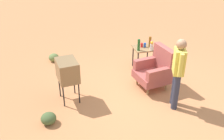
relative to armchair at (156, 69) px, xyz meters
The scene contains 12 objects.
ground_plane 0.62m from the armchair, 42.03° to the right, with size 60.00×60.00×0.00m, color #C17A4C.
armchair is the anchor object (origin of this frame).
side_table 1.02m from the armchair, behind, with size 0.56×0.56×0.66m.
tv_on_stand 2.21m from the armchair, 87.84° to the right, with size 0.66×0.52×1.03m.
person_standing 1.00m from the armchair, ahead, with size 0.54×0.33×1.64m.
soda_can_red 1.08m from the armchair, behind, with size 0.07×0.07×0.12m, color red.
bottle_wine_green 0.94m from the armchair, 168.76° to the right, with size 0.07×0.07×0.32m, color #1E5623.
soda_can_blue 1.07m from the armchair, behind, with size 0.07×0.07×0.12m, color blue.
bottle_tall_amber 1.09m from the armchair, 168.34° to the left, with size 0.07×0.07×0.30m, color brown.
flower_vase 0.87m from the armchair, 167.76° to the left, with size 0.14×0.09×0.27m.
shrub_near 2.86m from the armchair, 72.36° to the right, with size 0.32×0.32×0.25m, color #475B33.
shrub_mid 3.28m from the armchair, 130.67° to the right, with size 0.31×0.31×0.24m, color olive.
Camera 1 is at (5.04, -2.17, 3.58)m, focal length 41.66 mm.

